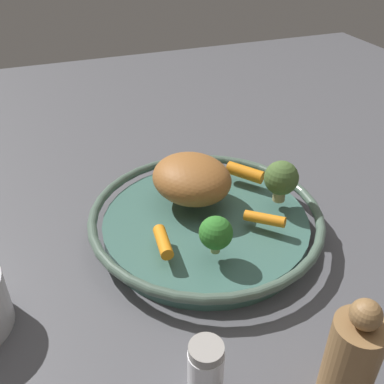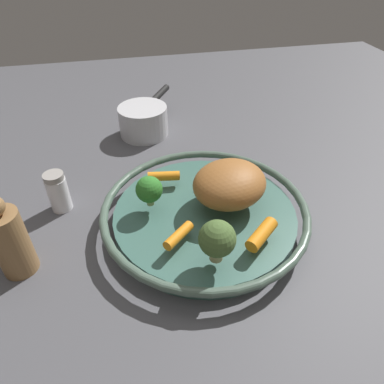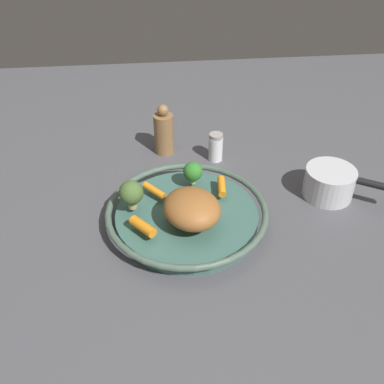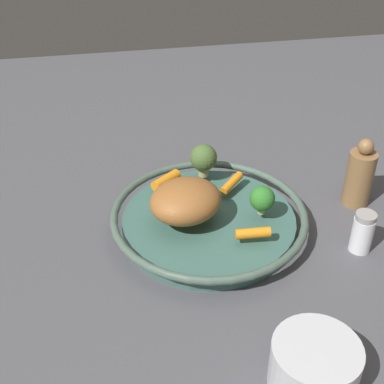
% 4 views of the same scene
% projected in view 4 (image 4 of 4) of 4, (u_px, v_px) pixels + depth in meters
% --- Properties ---
extents(ground_plane, '(1.86, 1.86, 0.00)m').
position_uv_depth(ground_plane, '(209.00, 230.00, 0.97)').
color(ground_plane, '#4C4C51').
extents(serving_bowl, '(0.35, 0.35, 0.04)m').
position_uv_depth(serving_bowl, '(209.00, 220.00, 0.96)').
color(serving_bowl, '#3D665B').
rests_on(serving_bowl, ground_plane).
extents(roast_chicken_piece, '(0.16, 0.15, 0.06)m').
position_uv_depth(roast_chicken_piece, '(186.00, 201.00, 0.92)').
color(roast_chicken_piece, '#995E2C').
rests_on(roast_chicken_piece, serving_bowl).
extents(baby_carrot_center, '(0.05, 0.05, 0.02)m').
position_uv_depth(baby_carrot_center, '(232.00, 183.00, 1.01)').
color(baby_carrot_center, orange).
rests_on(baby_carrot_center, serving_bowl).
extents(baby_carrot_right, '(0.06, 0.02, 0.02)m').
position_uv_depth(baby_carrot_right, '(253.00, 233.00, 0.88)').
color(baby_carrot_right, orange).
rests_on(baby_carrot_right, serving_bowl).
extents(baby_carrot_left, '(0.06, 0.06, 0.02)m').
position_uv_depth(baby_carrot_left, '(166.00, 180.00, 1.01)').
color(baby_carrot_left, orange).
rests_on(baby_carrot_left, serving_bowl).
extents(broccoli_floret_large, '(0.04, 0.04, 0.05)m').
position_uv_depth(broccoli_floret_large, '(262.00, 199.00, 0.93)').
color(broccoli_floret_large, '#95AB66').
rests_on(broccoli_floret_large, serving_bowl).
extents(broccoli_floret_small, '(0.05, 0.05, 0.07)m').
position_uv_depth(broccoli_floret_small, '(203.00, 158.00, 1.02)').
color(broccoli_floret_small, tan).
rests_on(broccoli_floret_small, serving_bowl).
extents(salt_shaker, '(0.04, 0.04, 0.08)m').
position_uv_depth(salt_shaker, '(362.00, 232.00, 0.91)').
color(salt_shaker, white).
rests_on(salt_shaker, ground_plane).
extents(pepper_mill, '(0.05, 0.05, 0.14)m').
position_uv_depth(pepper_mill, '(360.00, 176.00, 1.01)').
color(pepper_mill, olive).
rests_on(pepper_mill, ground_plane).
extents(saucepan, '(0.14, 0.19, 0.07)m').
position_uv_depth(saucepan, '(314.00, 367.00, 0.69)').
color(saucepan, silver).
rests_on(saucepan, ground_plane).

